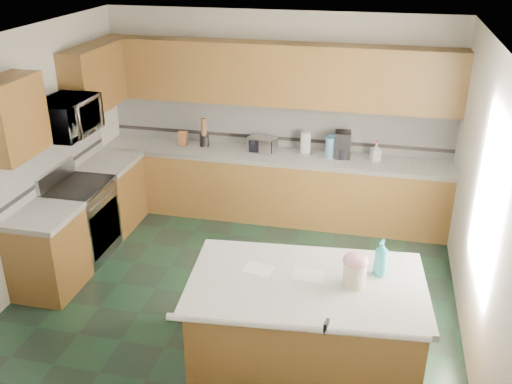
% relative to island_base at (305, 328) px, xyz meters
% --- Properties ---
extents(floor, '(4.60, 4.60, 0.00)m').
position_rel_island_base_xyz_m(floor, '(-0.87, 0.87, -0.43)').
color(floor, black).
rests_on(floor, ground).
extents(ceiling, '(4.60, 4.60, 0.00)m').
position_rel_island_base_xyz_m(ceiling, '(-0.87, 0.87, 2.27)').
color(ceiling, white).
rests_on(ceiling, ground).
extents(wall_back, '(4.60, 0.04, 2.70)m').
position_rel_island_base_xyz_m(wall_back, '(-0.87, 3.19, 0.92)').
color(wall_back, silver).
rests_on(wall_back, ground).
extents(wall_front, '(4.60, 0.04, 2.70)m').
position_rel_island_base_xyz_m(wall_front, '(-0.87, -1.45, 0.92)').
color(wall_front, silver).
rests_on(wall_front, ground).
extents(wall_left, '(0.04, 4.60, 2.70)m').
position_rel_island_base_xyz_m(wall_left, '(-3.19, 0.87, 0.92)').
color(wall_left, silver).
rests_on(wall_left, ground).
extents(wall_right, '(0.04, 4.60, 2.70)m').
position_rel_island_base_xyz_m(wall_right, '(1.45, 0.87, 0.92)').
color(wall_right, silver).
rests_on(wall_right, ground).
extents(back_base_cab, '(4.60, 0.60, 0.86)m').
position_rel_island_base_xyz_m(back_base_cab, '(-0.87, 2.87, 0.00)').
color(back_base_cab, '#3C250E').
rests_on(back_base_cab, ground).
extents(back_countertop, '(4.60, 0.64, 0.06)m').
position_rel_island_base_xyz_m(back_countertop, '(-0.87, 2.87, 0.46)').
color(back_countertop, silver).
rests_on(back_countertop, back_base_cab).
extents(back_upper_cab, '(4.60, 0.33, 0.78)m').
position_rel_island_base_xyz_m(back_upper_cab, '(-0.87, 3.01, 1.51)').
color(back_upper_cab, '#3C250E').
rests_on(back_upper_cab, wall_back).
extents(back_backsplash, '(4.60, 0.02, 0.63)m').
position_rel_island_base_xyz_m(back_backsplash, '(-0.87, 3.16, 0.81)').
color(back_backsplash, silver).
rests_on(back_backsplash, back_countertop).
extents(back_accent_band, '(4.60, 0.01, 0.05)m').
position_rel_island_base_xyz_m(back_accent_band, '(-0.87, 3.15, 0.61)').
color(back_accent_band, black).
rests_on(back_accent_band, back_countertop).
extents(left_base_cab_rear, '(0.60, 0.82, 0.86)m').
position_rel_island_base_xyz_m(left_base_cab_rear, '(-2.87, 2.16, 0.00)').
color(left_base_cab_rear, '#3C250E').
rests_on(left_base_cab_rear, ground).
extents(left_counter_rear, '(0.64, 0.82, 0.06)m').
position_rel_island_base_xyz_m(left_counter_rear, '(-2.87, 2.16, 0.46)').
color(left_counter_rear, silver).
rests_on(left_counter_rear, left_base_cab_rear).
extents(left_base_cab_front, '(0.60, 0.72, 0.86)m').
position_rel_island_base_xyz_m(left_base_cab_front, '(-2.87, 0.63, 0.00)').
color(left_base_cab_front, '#3C250E').
rests_on(left_base_cab_front, ground).
extents(left_counter_front, '(0.64, 0.72, 0.06)m').
position_rel_island_base_xyz_m(left_counter_front, '(-2.87, 0.63, 0.46)').
color(left_counter_front, silver).
rests_on(left_counter_front, left_base_cab_front).
extents(left_backsplash, '(0.02, 2.30, 0.63)m').
position_rel_island_base_xyz_m(left_backsplash, '(-3.15, 1.42, 0.81)').
color(left_backsplash, silver).
rests_on(left_backsplash, wall_left).
extents(left_accent_band, '(0.01, 2.30, 0.05)m').
position_rel_island_base_xyz_m(left_accent_band, '(-3.15, 1.42, 0.61)').
color(left_accent_band, black).
rests_on(left_accent_band, wall_left).
extents(left_upper_cab_rear, '(0.33, 1.09, 0.78)m').
position_rel_island_base_xyz_m(left_upper_cab_rear, '(-3.00, 2.30, 1.51)').
color(left_upper_cab_rear, '#3C250E').
rests_on(left_upper_cab_rear, wall_left).
extents(left_upper_cab_front, '(0.33, 0.72, 0.78)m').
position_rel_island_base_xyz_m(left_upper_cab_front, '(-3.00, 0.63, 1.51)').
color(left_upper_cab_front, '#3C250E').
rests_on(left_upper_cab_front, wall_left).
extents(range_body, '(0.60, 0.76, 0.88)m').
position_rel_island_base_xyz_m(range_body, '(-2.87, 1.37, 0.01)').
color(range_body, '#B7B7BC').
rests_on(range_body, ground).
extents(range_oven_door, '(0.02, 0.68, 0.55)m').
position_rel_island_base_xyz_m(range_oven_door, '(-2.58, 1.37, -0.03)').
color(range_oven_door, black).
rests_on(range_oven_door, range_body).
extents(range_cooktop, '(0.62, 0.78, 0.04)m').
position_rel_island_base_xyz_m(range_cooktop, '(-2.87, 1.37, 0.47)').
color(range_cooktop, black).
rests_on(range_cooktop, range_body).
extents(range_handle, '(0.02, 0.66, 0.02)m').
position_rel_island_base_xyz_m(range_handle, '(-2.55, 1.37, 0.35)').
color(range_handle, '#B7B7BC').
rests_on(range_handle, range_body).
extents(range_backguard, '(0.06, 0.76, 0.18)m').
position_rel_island_base_xyz_m(range_backguard, '(-3.13, 1.37, 0.59)').
color(range_backguard, '#B7B7BC').
rests_on(range_backguard, range_body).
extents(microwave, '(0.50, 0.73, 0.41)m').
position_rel_island_base_xyz_m(microwave, '(-2.87, 1.37, 1.30)').
color(microwave, '#B7B7BC').
rests_on(microwave, wall_left).
extents(island_base, '(1.97, 1.24, 0.86)m').
position_rel_island_base_xyz_m(island_base, '(0.00, 0.00, 0.00)').
color(island_base, '#3C250E').
rests_on(island_base, ground).
extents(island_top, '(2.08, 1.35, 0.06)m').
position_rel_island_base_xyz_m(island_top, '(0.00, 0.00, 0.46)').
color(island_top, silver).
rests_on(island_top, island_base).
extents(island_bullnose, '(1.97, 0.24, 0.06)m').
position_rel_island_base_xyz_m(island_bullnose, '(0.00, -0.59, 0.46)').
color(island_bullnose, silver).
rests_on(island_bullnose, island_base).
extents(treat_jar, '(0.21, 0.21, 0.20)m').
position_rel_island_base_xyz_m(treat_jar, '(0.38, 0.03, 0.59)').
color(treat_jar, '#F4E8CA').
rests_on(treat_jar, island_top).
extents(treat_jar_lid, '(0.21, 0.21, 0.13)m').
position_rel_island_base_xyz_m(treat_jar_lid, '(0.38, 0.03, 0.72)').
color(treat_jar_lid, '#EBA5B2').
rests_on(treat_jar_lid, treat_jar).
extents(treat_jar_knob, '(0.07, 0.02, 0.02)m').
position_rel_island_base_xyz_m(treat_jar_knob, '(0.38, 0.03, 0.77)').
color(treat_jar_knob, tan).
rests_on(treat_jar_knob, treat_jar_lid).
extents(treat_jar_knob_end_l, '(0.04, 0.04, 0.04)m').
position_rel_island_base_xyz_m(treat_jar_knob_end_l, '(0.35, 0.03, 0.77)').
color(treat_jar_knob_end_l, tan).
rests_on(treat_jar_knob_end_l, treat_jar_lid).
extents(treat_jar_knob_end_r, '(0.04, 0.04, 0.04)m').
position_rel_island_base_xyz_m(treat_jar_knob_end_r, '(0.42, 0.03, 0.77)').
color(treat_jar_knob_end_r, tan).
rests_on(treat_jar_knob_end_r, treat_jar_lid).
extents(soap_bottle_island, '(0.16, 0.16, 0.33)m').
position_rel_island_base_xyz_m(soap_bottle_island, '(0.59, 0.24, 0.65)').
color(soap_bottle_island, teal).
rests_on(soap_bottle_island, island_top).
extents(paper_sheet_a, '(0.27, 0.21, 0.00)m').
position_rel_island_base_xyz_m(paper_sheet_a, '(-0.00, 0.09, 0.49)').
color(paper_sheet_a, white).
rests_on(paper_sheet_a, island_top).
extents(paper_sheet_b, '(0.28, 0.23, 0.00)m').
position_rel_island_base_xyz_m(paper_sheet_b, '(-0.44, 0.09, 0.49)').
color(paper_sheet_b, white).
rests_on(paper_sheet_b, island_top).
extents(clamp_body, '(0.04, 0.09, 0.08)m').
position_rel_island_base_xyz_m(clamp_body, '(0.23, -0.57, 0.50)').
color(clamp_body, black).
rests_on(clamp_body, island_top).
extents(clamp_handle, '(0.01, 0.06, 0.01)m').
position_rel_island_base_xyz_m(clamp_handle, '(0.23, -0.62, 0.48)').
color(clamp_handle, black).
rests_on(clamp_handle, island_top).
extents(knife_block, '(0.11, 0.15, 0.21)m').
position_rel_island_base_xyz_m(knife_block, '(-2.12, 2.92, 0.59)').
color(knife_block, '#472814').
rests_on(knife_block, back_countertop).
extents(utensil_crock, '(0.13, 0.13, 0.16)m').
position_rel_island_base_xyz_m(utensil_crock, '(-1.83, 2.95, 0.57)').
color(utensil_crock, black).
rests_on(utensil_crock, back_countertop).
extents(utensil_bundle, '(0.07, 0.07, 0.23)m').
position_rel_island_base_xyz_m(utensil_bundle, '(-1.83, 2.95, 0.76)').
color(utensil_bundle, '#472814').
rests_on(utensil_bundle, utensil_crock).
extents(toaster_oven, '(0.40, 0.34, 0.20)m').
position_rel_island_base_xyz_m(toaster_oven, '(-1.02, 2.92, 0.59)').
color(toaster_oven, '#B7B7BC').
rests_on(toaster_oven, back_countertop).
extents(toaster_oven_door, '(0.31, 0.01, 0.16)m').
position_rel_island_base_xyz_m(toaster_oven_door, '(-1.02, 2.81, 0.59)').
color(toaster_oven_door, black).
rests_on(toaster_oven_door, toaster_oven).
extents(paper_towel, '(0.13, 0.13, 0.29)m').
position_rel_island_base_xyz_m(paper_towel, '(-0.45, 2.97, 0.64)').
color(paper_towel, white).
rests_on(paper_towel, back_countertop).
extents(paper_towel_base, '(0.20, 0.20, 0.01)m').
position_rel_island_base_xyz_m(paper_towel_base, '(-0.45, 2.97, 0.50)').
color(paper_towel_base, '#B7B7BC').
rests_on(paper_towel_base, back_countertop).
extents(water_jug, '(0.16, 0.16, 0.27)m').
position_rel_island_base_xyz_m(water_jug, '(-0.11, 2.93, 0.62)').
color(water_jug, '#609DC5').
rests_on(water_jug, back_countertop).
extents(water_jug_neck, '(0.08, 0.08, 0.04)m').
position_rel_island_base_xyz_m(water_jug_neck, '(-0.11, 2.93, 0.77)').
color(water_jug_neck, '#609DC5').
rests_on(water_jug_neck, water_jug).
extents(coffee_maker, '(0.22, 0.24, 0.34)m').
position_rel_island_base_xyz_m(coffee_maker, '(0.03, 2.95, 0.66)').
color(coffee_maker, black).
rests_on(coffee_maker, back_countertop).
extents(coffee_carafe, '(0.14, 0.14, 0.14)m').
position_rel_island_base_xyz_m(coffee_carafe, '(0.03, 2.90, 0.56)').
color(coffee_carafe, black).
rests_on(coffee_carafe, back_countertop).
extents(soap_bottle_back, '(0.14, 0.14, 0.24)m').
position_rel_island_base_xyz_m(soap_bottle_back, '(0.46, 2.92, 0.61)').
color(soap_bottle_back, white).
rests_on(soap_bottle_back, back_countertop).
extents(soap_back_cap, '(0.02, 0.02, 0.03)m').
position_rel_island_base_xyz_m(soap_back_cap, '(0.46, 2.92, 0.75)').
color(soap_back_cap, red).
rests_on(soap_back_cap, soap_bottle_back).
extents(window_light_proxy, '(0.02, 1.40, 1.10)m').
position_rel_island_base_xyz_m(window_light_proxy, '(1.42, 0.67, 1.07)').
color(window_light_proxy, white).
rests_on(window_light_proxy, wall_right).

